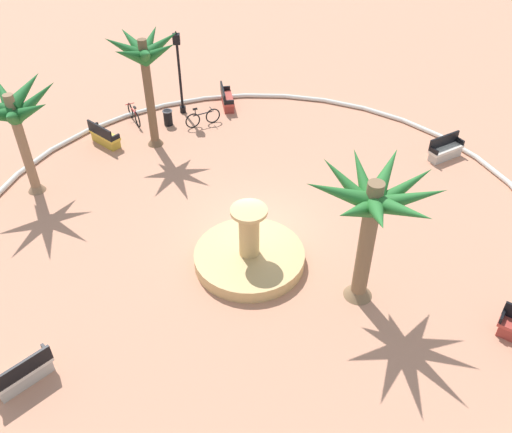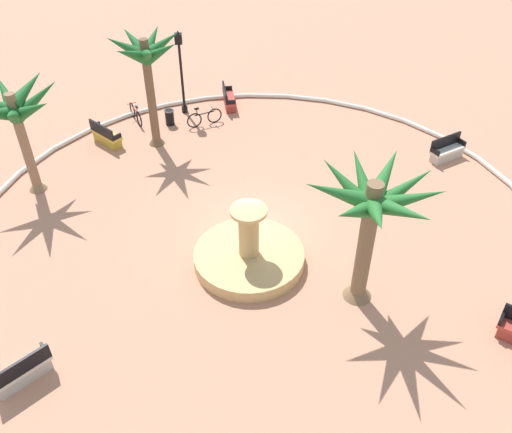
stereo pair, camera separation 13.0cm
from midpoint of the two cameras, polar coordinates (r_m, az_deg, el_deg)
name	(u,v)px [view 1 (the left image)]	position (r m, az deg, el deg)	size (l,w,h in m)	color
ground_plane	(259,229)	(19.50, 0.09, -1.33)	(80.00, 80.00, 0.00)	tan
plaza_curb	(259,227)	(19.44, 0.09, -1.10)	(20.72, 20.72, 0.20)	silver
fountain	(249,255)	(18.01, -0.91, -4.09)	(3.65, 3.65, 2.25)	tan
palm_tree_near_fountain	(14,113)	(21.34, -24.11, 9.80)	(3.64, 3.72, 4.35)	#8E6B4C
palm_tree_by_curb	(373,208)	(15.20, 11.90, 0.89)	(3.90, 3.86, 4.55)	brown
palm_tree_mid_plaza	(145,60)	(22.88, -11.69, 15.70)	(3.16, 3.21, 4.95)	brown
bench_east	(105,137)	(24.90, -15.65, 7.97)	(1.49, 1.48, 1.00)	gold
bench_north	(445,151)	(24.37, 18.99, 6.50)	(1.65, 1.17, 1.00)	beige
bench_southeast	(23,374)	(16.21, -23.33, -14.88)	(1.53, 1.43, 1.00)	beige
bench_southwest	(227,100)	(27.08, -3.20, 12.03)	(0.64, 1.64, 1.00)	#B73D33
lamppost	(179,66)	(25.93, -8.20, 15.25)	(0.32, 0.32, 3.96)	black
trash_bin	(168,117)	(25.79, -9.32, 10.18)	(0.46, 0.46, 0.73)	black
bicycle_red_frame	(134,115)	(26.31, -12.76, 10.33)	(0.78, 1.59, 0.94)	black
bicycle_by_lamppost	(203,118)	(25.54, -5.72, 10.21)	(1.60, 0.76, 0.94)	black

